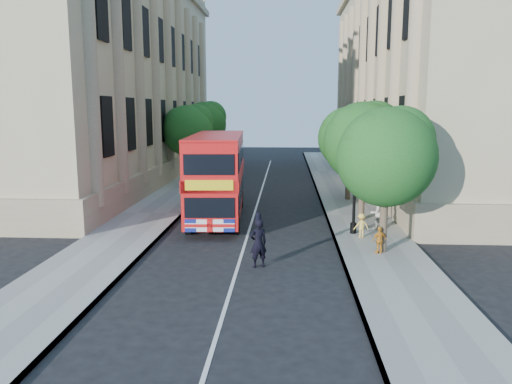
% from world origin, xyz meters
% --- Properties ---
extents(ground, '(120.00, 120.00, 0.00)m').
position_xyz_m(ground, '(0.00, 0.00, 0.00)').
color(ground, black).
rests_on(ground, ground).
extents(pavement_right, '(3.50, 80.00, 0.12)m').
position_xyz_m(pavement_right, '(5.75, 10.00, 0.06)').
color(pavement_right, gray).
rests_on(pavement_right, ground).
extents(pavement_left, '(3.50, 80.00, 0.12)m').
position_xyz_m(pavement_left, '(-5.75, 10.00, 0.06)').
color(pavement_left, gray).
rests_on(pavement_left, ground).
extents(building_right, '(12.00, 38.00, 18.00)m').
position_xyz_m(building_right, '(13.80, 24.00, 9.00)').
color(building_right, tan).
rests_on(building_right, ground).
extents(building_left, '(12.00, 38.00, 18.00)m').
position_xyz_m(building_left, '(-13.80, 24.00, 9.00)').
color(building_left, tan).
rests_on(building_left, ground).
extents(tree_right_near, '(4.00, 4.00, 6.08)m').
position_xyz_m(tree_right_near, '(5.84, 3.03, 4.25)').
color(tree_right_near, '#473828').
rests_on(tree_right_near, ground).
extents(tree_right_mid, '(4.20, 4.20, 6.37)m').
position_xyz_m(tree_right_mid, '(5.84, 9.03, 4.45)').
color(tree_right_mid, '#473828').
rests_on(tree_right_mid, ground).
extents(tree_right_far, '(4.00, 4.00, 6.15)m').
position_xyz_m(tree_right_far, '(5.84, 15.03, 4.31)').
color(tree_right_far, '#473828').
rests_on(tree_right_far, ground).
extents(tree_left_far, '(4.00, 4.00, 6.30)m').
position_xyz_m(tree_left_far, '(-5.96, 22.03, 4.44)').
color(tree_left_far, '#473828').
rests_on(tree_left_far, ground).
extents(tree_left_back, '(4.20, 4.20, 6.65)m').
position_xyz_m(tree_left_back, '(-5.96, 30.03, 4.71)').
color(tree_left_back, '#473828').
rests_on(tree_left_back, ground).
extents(lamp_post, '(0.32, 0.32, 5.16)m').
position_xyz_m(lamp_post, '(5.00, 6.00, 2.51)').
color(lamp_post, black).
rests_on(lamp_post, pavement_right).
extents(double_decker_bus, '(3.18, 9.86, 4.49)m').
position_xyz_m(double_decker_bus, '(-1.90, 9.27, 2.48)').
color(double_decker_bus, red).
rests_on(double_decker_bus, ground).
extents(box_van, '(1.94, 4.63, 2.63)m').
position_xyz_m(box_van, '(-2.90, 14.85, 1.29)').
color(box_van, black).
rests_on(box_van, ground).
extents(police_constable, '(0.81, 0.69, 1.87)m').
position_xyz_m(police_constable, '(0.78, 1.00, 0.93)').
color(police_constable, black).
rests_on(police_constable, ground).
extents(woman_pedestrian, '(0.99, 0.95, 1.60)m').
position_xyz_m(woman_pedestrian, '(6.23, 6.98, 0.92)').
color(woman_pedestrian, beige).
rests_on(woman_pedestrian, pavement_right).
extents(child_a, '(0.71, 0.48, 1.11)m').
position_xyz_m(child_a, '(5.62, 2.71, 0.68)').
color(child_a, orange).
rests_on(child_a, pavement_right).
extents(child_b, '(0.80, 0.58, 1.12)m').
position_xyz_m(child_b, '(5.25, 5.25, 0.68)').
color(child_b, '#F6C754').
rests_on(child_b, pavement_right).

